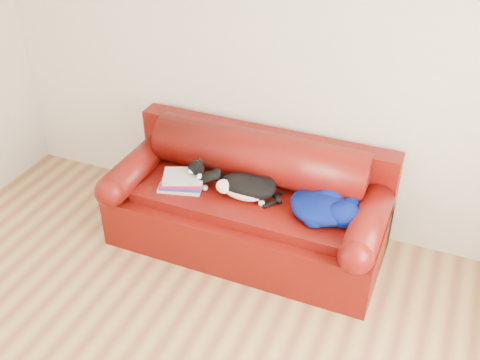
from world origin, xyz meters
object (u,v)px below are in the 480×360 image
object	(u,v)px
book_stack	(183,180)
cat	(246,187)
sofa_base	(247,220)
blanket	(325,207)

from	to	relation	value
book_stack	cat	xyz separation A→B (m)	(0.50, 0.05, 0.04)
sofa_base	cat	distance (m)	0.35
book_stack	cat	distance (m)	0.51
cat	blanket	xyz separation A→B (m)	(0.60, 0.01, -0.01)
sofa_base	book_stack	world-z (taller)	book_stack
book_stack	blanket	bearing A→B (deg)	3.33
cat	book_stack	bearing A→B (deg)	170.69
sofa_base	blanket	bearing A→B (deg)	-3.50
cat	blanket	world-z (taller)	cat
cat	blanket	size ratio (longest dim) A/B	1.06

